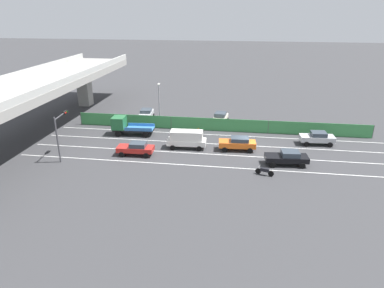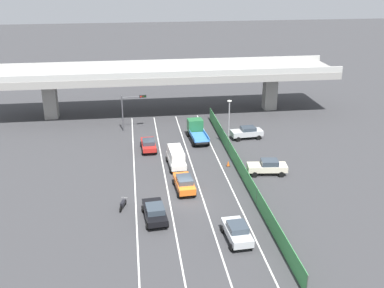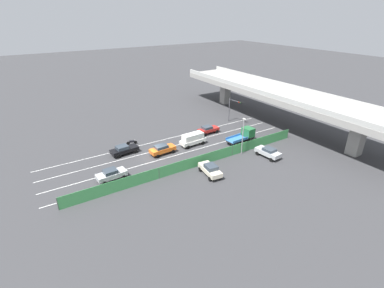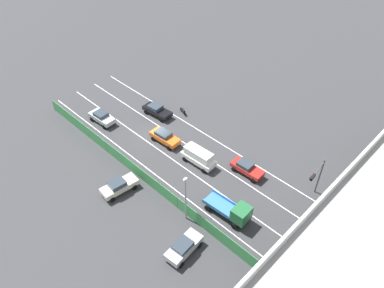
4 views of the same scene
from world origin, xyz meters
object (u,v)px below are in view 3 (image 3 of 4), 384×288
object	(u,v)px
parked_sedan_cream	(210,169)
parked_wagon_silver	(268,152)
street_lamp	(243,132)
car_sedan_black	(124,149)
flatbed_truck_blue	(245,135)
car_van_white	(193,139)
car_sedan_red	(208,129)
car_taxi_orange	(162,149)
car_sedan_silver	(111,174)
motorcycle	(132,142)
traffic_cone	(210,158)
traffic_light	(234,106)

from	to	relation	value
parked_sedan_cream	parked_wagon_silver	distance (m)	11.43
parked_wagon_silver	street_lamp	xyz separation A→B (m)	(-3.22, -2.93, 3.04)
car_sedan_black	flatbed_truck_blue	world-z (taller)	flatbed_truck_blue
car_van_white	car_sedan_red	bearing A→B (deg)	118.63
car_taxi_orange	car_sedan_silver	world-z (taller)	same
motorcycle	traffic_cone	bearing A→B (deg)	34.59
car_van_white	parked_wagon_silver	distance (m)	13.26
motorcycle	parked_sedan_cream	xyz separation A→B (m)	(16.29, 5.77, 0.47)
car_sedan_black	flatbed_truck_blue	bearing A→B (deg)	71.49
traffic_light	parked_wagon_silver	bearing A→B (deg)	-19.24
car_sedan_black	traffic_light	bearing A→B (deg)	94.01
street_lamp	traffic_cone	distance (m)	6.91
car_van_white	parked_sedan_cream	xyz separation A→B (m)	(10.08, -3.40, -0.32)
car_van_white	motorcycle	distance (m)	11.09
car_sedan_red	flatbed_truck_blue	distance (m)	7.55
motorcycle	traffic_light	xyz separation A→B (m)	(1.21, 22.61, 3.28)
traffic_light	street_lamp	world-z (taller)	street_lamp
car_sedan_silver	street_lamp	bearing A→B (deg)	80.03
traffic_light	street_lamp	bearing A→B (deg)	-34.13
car_sedan_silver	traffic_light	size ratio (longest dim) A/B	0.82
car_van_white	flatbed_truck_blue	xyz separation A→B (m)	(3.69, 8.96, 0.01)
car_sedan_red	flatbed_truck_blue	size ratio (longest dim) A/B	0.76
flatbed_truck_blue	traffic_light	xyz separation A→B (m)	(-8.69, 4.49, 2.47)
parked_sedan_cream	traffic_light	bearing A→B (deg)	131.84
car_van_white	parked_sedan_cream	distance (m)	10.65
motorcycle	car_van_white	bearing A→B (deg)	55.88
traffic_light	traffic_cone	bearing A→B (deg)	-51.78
car_sedan_black	parked_wagon_silver	distance (m)	24.07
motorcycle	street_lamp	world-z (taller)	street_lamp
car_taxi_orange	traffic_cone	distance (m)	8.15
car_taxi_orange	street_lamp	size ratio (longest dim) A/B	0.70
flatbed_truck_blue	car_van_white	bearing A→B (deg)	-112.41
traffic_light	traffic_cone	xyz separation A→B (m)	(11.11, -14.11, -3.42)
car_taxi_orange	car_sedan_red	xyz separation A→B (m)	(-3.20, 11.72, -0.06)
car_taxi_orange	car_sedan_silver	size ratio (longest dim) A/B	1.05
car_sedan_black	flatbed_truck_blue	size ratio (longest dim) A/B	0.85
parked_wagon_silver	traffic_cone	distance (m)	9.77
car_van_white	parked_wagon_silver	xyz separation A→B (m)	(10.55, 8.02, -0.34)
car_sedan_red	traffic_light	world-z (taller)	traffic_light
traffic_cone	flatbed_truck_blue	bearing A→B (deg)	104.12
motorcycle	parked_wagon_silver	size ratio (longest dim) A/B	0.43
traffic_cone	street_lamp	bearing A→B (deg)	78.08
car_van_white	traffic_cone	world-z (taller)	car_van_white
car_sedan_black	street_lamp	size ratio (longest dim) A/B	0.74
traffic_light	car_sedan_silver	bearing A→B (deg)	-73.78
car_van_white	car_sedan_silver	xyz separation A→B (m)	(3.60, -16.10, -0.34)
car_sedan_black	car_van_white	xyz separation A→B (m)	(3.23, 11.71, 0.38)
street_lamp	parked_sedan_cream	bearing A→B (deg)	-72.02
parked_sedan_cream	street_lamp	xyz separation A→B (m)	(-2.75, 8.49, 3.02)
parked_wagon_silver	traffic_light	xyz separation A→B (m)	(-15.54, 5.42, 2.82)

